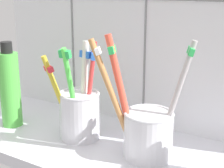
# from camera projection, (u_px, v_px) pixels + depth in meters

# --- Properties ---
(counter_slab) EXTENTS (0.64, 0.22, 0.02)m
(counter_slab) POSITION_uv_depth(u_px,v_px,m) (112.00, 152.00, 0.57)
(counter_slab) COLOR silver
(counter_slab) RESTS_ON ground
(tile_wall_back) EXTENTS (0.64, 0.02, 0.45)m
(tile_wall_back) POSITION_uv_depth(u_px,v_px,m) (149.00, 12.00, 0.61)
(tile_wall_back) COLOR white
(tile_wall_back) RESTS_ON ground
(toothbrush_cup_left) EXTENTS (0.07, 0.09, 0.16)m
(toothbrush_cup_left) POSITION_uv_depth(u_px,v_px,m) (79.00, 111.00, 0.59)
(toothbrush_cup_left) COLOR silver
(toothbrush_cup_left) RESTS_ON counter_slab
(toothbrush_cup_right) EXTENTS (0.14, 0.09, 0.19)m
(toothbrush_cup_right) POSITION_uv_depth(u_px,v_px,m) (147.00, 130.00, 0.52)
(toothbrush_cup_right) COLOR silver
(toothbrush_cup_right) RESTS_ON counter_slab
(soap_bottle) EXTENTS (0.04, 0.04, 0.16)m
(soap_bottle) POSITION_uv_depth(u_px,v_px,m) (10.00, 88.00, 0.63)
(soap_bottle) COLOR #56C749
(soap_bottle) RESTS_ON counter_slab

